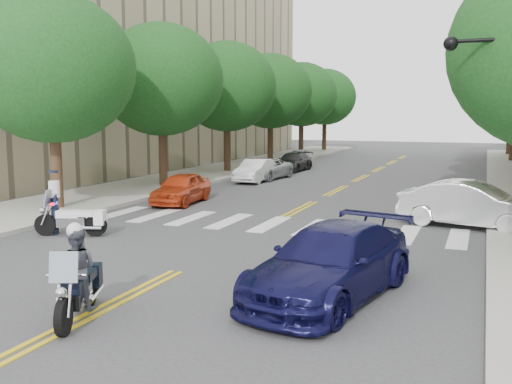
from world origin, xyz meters
The scene contains 20 objects.
ground centered at (0.00, 0.00, 0.00)m, with size 140.00×140.00×0.00m, color #38383A.
sidewalk_left centered at (-9.50, 22.00, 0.07)m, with size 5.00×60.00×0.15m, color #9E9991.
building_left centered at (-26.00, 26.00, 12.00)m, with size 26.00×44.00×24.00m, color tan.
tree_l_0 centered at (-8.80, 6.00, 5.55)m, with size 6.40×6.40×8.45m.
tree_l_1 centered at (-8.80, 14.00, 5.55)m, with size 6.40×6.40×8.45m.
tree_l_2 centered at (-8.80, 22.00, 5.55)m, with size 6.40×6.40×8.45m.
tree_l_3 centered at (-8.80, 30.00, 5.55)m, with size 6.40×6.40×8.45m.
tree_l_4 centered at (-8.80, 38.00, 5.55)m, with size 6.40×6.40×8.45m.
tree_l_5 centered at (-8.80, 46.00, 5.55)m, with size 6.40×6.40×8.45m.
tree_r_5 centered at (8.80, 46.00, 5.55)m, with size 6.40×6.40×8.45m.
motorcycle_police centered at (-0.13, -3.43, 0.82)m, with size 1.14×2.15×1.83m.
motorcycle_parked centered at (-4.98, 2.45, 0.52)m, with size 2.23×1.05×1.48m.
officer_standing centered at (-5.80, 2.43, 0.82)m, with size 0.60×0.39×1.65m, color black.
convertible centered at (6.50, 8.50, 0.78)m, with size 1.66×4.76×1.57m, color silver.
sedan_blue centered at (3.96, -0.50, 0.75)m, with size 2.10×5.17×1.50m, color #0D0D37.
parked_car_a centered at (-5.20, 9.50, 0.66)m, with size 1.56×3.88×1.32m, color red.
parked_car_b centered at (-5.20, 18.00, 0.64)m, with size 1.34×3.85×1.27m, color white.
parked_car_c centered at (-5.20, 19.50, 0.60)m, with size 1.98×4.30×1.19m, color #96999D.
parked_car_d centered at (-5.20, 24.75, 0.62)m, with size 1.72×4.24×1.23m, color black.
parked_car_e centered at (-6.30, 29.50, 0.61)m, with size 1.44×3.58×1.22m, color #ADADB2.
Camera 1 is at (6.83, -11.78, 3.81)m, focal length 40.00 mm.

